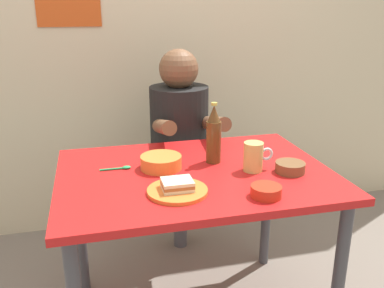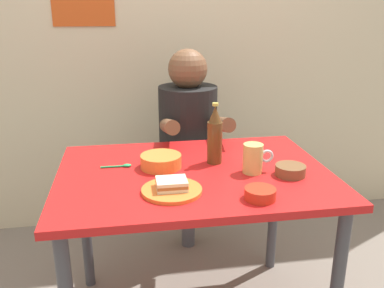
# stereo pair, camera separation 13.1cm
# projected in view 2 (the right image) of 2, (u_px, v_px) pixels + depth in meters

# --- Properties ---
(wall_back) EXTENTS (4.40, 0.09, 2.60)m
(wall_back) POSITION_uv_depth(u_px,v_px,m) (165.00, 20.00, 2.49)
(wall_back) COLOR beige
(wall_back) RESTS_ON ground
(dining_table) EXTENTS (1.10, 0.80, 0.74)m
(dining_table) POSITION_uv_depth(u_px,v_px,m) (194.00, 192.00, 1.71)
(dining_table) COLOR red
(dining_table) RESTS_ON ground
(stool) EXTENTS (0.34, 0.34, 0.45)m
(stool) POSITION_uv_depth(u_px,v_px,m) (188.00, 192.00, 2.41)
(stool) COLOR #4C4C51
(stool) RESTS_ON ground
(person_seated) EXTENTS (0.33, 0.56, 0.72)m
(person_seated) POSITION_uv_depth(u_px,v_px,m) (188.00, 124.00, 2.27)
(person_seated) COLOR black
(person_seated) RESTS_ON stool
(plate_orange) EXTENTS (0.22, 0.22, 0.01)m
(plate_orange) POSITION_uv_depth(u_px,v_px,m) (172.00, 190.00, 1.49)
(plate_orange) COLOR orange
(plate_orange) RESTS_ON dining_table
(sandwich) EXTENTS (0.11, 0.09, 0.04)m
(sandwich) POSITION_uv_depth(u_px,v_px,m) (172.00, 184.00, 1.48)
(sandwich) COLOR beige
(sandwich) RESTS_ON plate_orange
(beer_mug) EXTENTS (0.13, 0.08, 0.12)m
(beer_mug) POSITION_uv_depth(u_px,v_px,m) (253.00, 158.00, 1.65)
(beer_mug) COLOR #D1BC66
(beer_mug) RESTS_ON dining_table
(beer_bottle) EXTENTS (0.06, 0.06, 0.26)m
(beer_bottle) POSITION_uv_depth(u_px,v_px,m) (215.00, 136.00, 1.74)
(beer_bottle) COLOR #593819
(beer_bottle) RESTS_ON dining_table
(soup_bowl_orange) EXTENTS (0.17, 0.17, 0.05)m
(soup_bowl_orange) POSITION_uv_depth(u_px,v_px,m) (161.00, 161.00, 1.71)
(soup_bowl_orange) COLOR orange
(soup_bowl_orange) RESTS_ON dining_table
(sauce_bowl_chili) EXTENTS (0.11, 0.11, 0.04)m
(sauce_bowl_chili) POSITION_uv_depth(u_px,v_px,m) (260.00, 193.00, 1.43)
(sauce_bowl_chili) COLOR red
(sauce_bowl_chili) RESTS_ON dining_table
(condiment_bowl_brown) EXTENTS (0.12, 0.12, 0.04)m
(condiment_bowl_brown) POSITION_uv_depth(u_px,v_px,m) (290.00, 170.00, 1.63)
(condiment_bowl_brown) COLOR brown
(condiment_bowl_brown) RESTS_ON dining_table
(spoon) EXTENTS (0.13, 0.02, 0.01)m
(spoon) POSITION_uv_depth(u_px,v_px,m) (122.00, 166.00, 1.72)
(spoon) COLOR #26A559
(spoon) RESTS_ON dining_table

